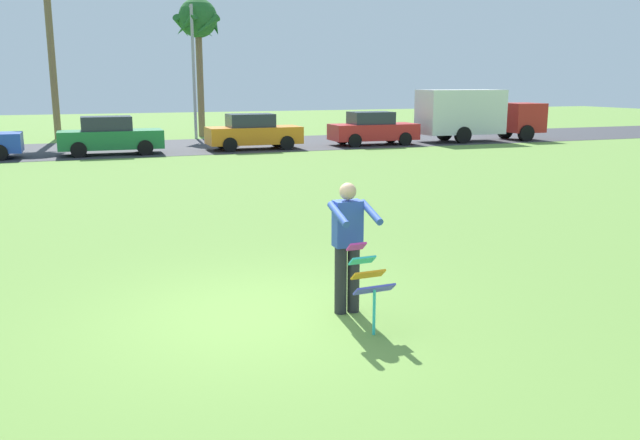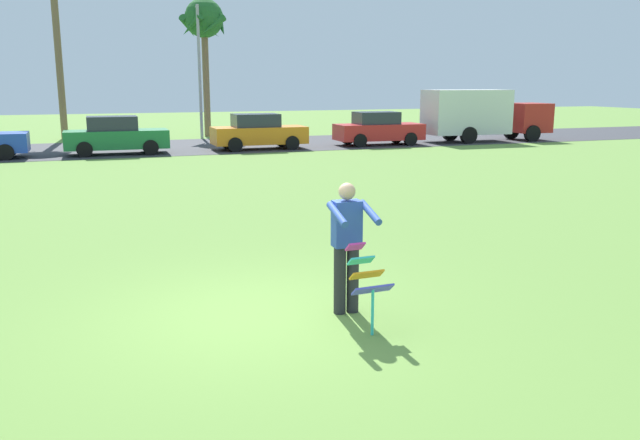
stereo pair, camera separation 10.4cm
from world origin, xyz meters
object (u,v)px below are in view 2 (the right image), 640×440
parked_truck_red_cab (480,114)px  palm_tree_centre_far (204,24)px  person_kite_flyer (347,243)px  kite_held (367,277)px  parked_car_green (116,136)px  streetlight_pole (199,63)px  parked_car_orange (258,132)px  parked_car_red (378,129)px

parked_truck_red_cab → palm_tree_centre_far: 15.61m
person_kite_flyer → parked_truck_red_cab: size_ratio=0.26×
kite_held → parked_car_green: size_ratio=0.25×
kite_held → palm_tree_centre_far: bearing=83.0°
person_kite_flyer → streetlight_pole: size_ratio=0.25×
parked_car_green → streetlight_pole: bearing=55.8°
person_kite_flyer → parked_car_orange: 21.78m
person_kite_flyer → parked_car_green: (-1.71, 21.32, -0.18)m
parked_car_green → parked_truck_red_cab: size_ratio=0.63×
parked_car_red → kite_held: bearing=-115.4°
palm_tree_centre_far → parked_truck_red_cab: bearing=-32.8°
kite_held → parked_car_green: parked_car_green is taller
kite_held → parked_truck_red_cab: bearing=53.6°
palm_tree_centre_far → kite_held: bearing=-97.0°
streetlight_pole → palm_tree_centre_far: bearing=60.4°
person_kite_flyer → kite_held: size_ratio=1.66×
kite_held → parked_car_green: bearing=94.4°
parked_car_orange → parked_car_red: 5.97m
person_kite_flyer → parked_truck_red_cab: bearing=52.8°
parked_truck_red_cab → palm_tree_centre_far: bearing=147.2°
parked_car_red → parked_truck_red_cab: bearing=-0.0°
parked_car_green → parked_car_red: size_ratio=1.00×
person_kite_flyer → kite_held: bearing=-91.3°
kite_held → palm_tree_centre_far: size_ratio=0.14×
kite_held → parked_car_red: (10.45, 21.98, 0.09)m
parked_car_orange → person_kite_flyer: bearing=-101.8°
kite_held → parked_truck_red_cab: size_ratio=0.15×
parked_car_red → parked_car_green: bearing=-180.0°
kite_held → parked_car_red: 24.34m
parked_car_orange → parked_car_red: size_ratio=0.99×
person_kite_flyer → parked_car_orange: (4.47, 21.32, -0.18)m
parked_car_red → streetlight_pole: size_ratio=0.61×
parked_car_green → parked_truck_red_cab: parked_truck_red_cab is taller
kite_held → parked_truck_red_cab: parked_truck_red_cab is taller
kite_held → parked_car_red: size_ratio=0.25×
parked_car_green → parked_car_orange: 6.18m
person_kite_flyer → parked_car_orange: bearing=78.2°
parked_car_orange → parked_car_red: (5.97, 0.00, 0.00)m
person_kite_flyer → parked_car_orange: person_kite_flyer is taller
kite_held → streetlight_pole: bearing=83.8°
person_kite_flyer → palm_tree_centre_far: (3.67, 29.38, 5.17)m
parked_car_red → streetlight_pole: (-7.31, 7.12, 3.22)m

